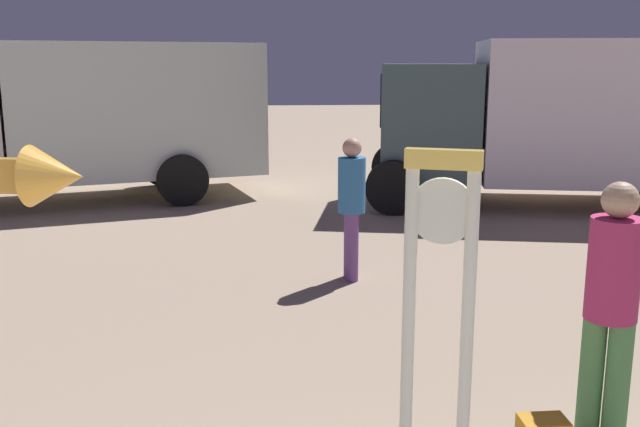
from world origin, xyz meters
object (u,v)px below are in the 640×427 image
standing_clock (438,305)px  box_truck_near (577,115)px  box_truck_far (88,116)px  person_near_clock (611,299)px  person_distant (352,202)px

standing_clock → box_truck_near: bearing=61.7°
standing_clock → box_truck_far: 10.39m
box_truck_near → box_truck_far: box_truck_near is taller
standing_clock → box_truck_far: box_truck_far is taller
standing_clock → person_near_clock: 1.53m
person_near_clock → person_distant: bearing=108.4°
person_distant → box_truck_far: bearing=128.2°
person_near_clock → person_distant: person_near_clock is taller
box_truck_far → standing_clock: bearing=-67.5°
person_distant → box_truck_near: bearing=42.4°
person_distant → box_truck_near: (4.45, 4.06, 0.65)m
person_near_clock → box_truck_near: size_ratio=0.25×
standing_clock → box_truck_near: size_ratio=0.29×
box_truck_far → person_distant: bearing=-51.8°
person_distant → standing_clock: bearing=-91.4°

